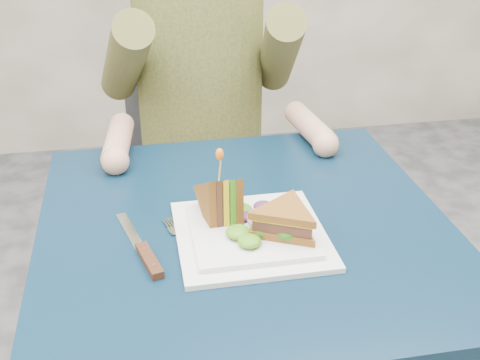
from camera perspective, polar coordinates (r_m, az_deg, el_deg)
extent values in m
cube|color=black|center=(1.12, 0.47, -4.65)|extent=(0.75, 0.75, 0.03)
cylinder|color=#595B5E|center=(1.58, -13.54, -10.63)|extent=(0.04, 0.04, 0.70)
cylinder|color=#595B5E|center=(1.65, 9.32, -8.22)|extent=(0.04, 0.04, 0.70)
cube|color=#47474C|center=(1.81, -3.52, -0.63)|extent=(0.42, 0.40, 0.04)
cube|color=#47474C|center=(1.87, -4.46, 8.72)|extent=(0.42, 0.03, 0.46)
cylinder|color=#47474C|center=(1.79, -8.39, -10.34)|extent=(0.02, 0.02, 0.43)
cylinder|color=#47474C|center=(1.83, 3.08, -9.14)|extent=(0.02, 0.02, 0.43)
cylinder|color=#47474C|center=(2.07, -8.91, -4.54)|extent=(0.02, 0.02, 0.43)
cylinder|color=#47474C|center=(2.10, 0.95, -3.62)|extent=(0.02, 0.02, 0.43)
cylinder|color=brown|center=(1.63, -3.86, 12.07)|extent=(0.34, 0.34, 0.52)
cylinder|color=brown|center=(1.53, -10.84, 11.14)|extent=(0.15, 0.39, 0.31)
cylinder|color=tan|center=(1.39, -11.47, 3.66)|extent=(0.08, 0.20, 0.06)
sphere|color=tan|center=(1.30, -11.74, 1.76)|extent=(0.06, 0.06, 0.06)
cylinder|color=brown|center=(1.58, 3.74, 12.06)|extent=(0.15, 0.39, 0.31)
cylinder|color=tan|center=(1.45, 6.65, 5.06)|extent=(0.08, 0.20, 0.06)
sphere|color=tan|center=(1.36, 8.12, 3.36)|extent=(0.06, 0.06, 0.06)
cube|color=white|center=(1.06, 1.03, -5.25)|extent=(0.26, 0.26, 0.01)
cube|color=white|center=(1.06, 1.03, -4.79)|extent=(0.21, 0.21, 0.01)
cube|color=silver|center=(1.03, -4.55, -6.97)|extent=(0.05, 0.11, 0.00)
cube|color=silver|center=(1.09, -6.17, -4.75)|extent=(0.03, 0.03, 0.00)
cube|color=silver|center=(1.10, -7.05, -4.16)|extent=(0.01, 0.03, 0.00)
cube|color=silver|center=(1.11, -6.81, -4.10)|extent=(0.01, 0.03, 0.00)
cube|color=silver|center=(1.11, -6.57, -4.04)|extent=(0.01, 0.03, 0.00)
cube|color=silver|center=(1.11, -6.32, -3.98)|extent=(0.01, 0.03, 0.00)
cube|color=silver|center=(1.10, -10.32, -4.87)|extent=(0.05, 0.14, 0.00)
cube|color=black|center=(1.01, -8.59, -7.55)|extent=(0.04, 0.10, 0.01)
cylinder|color=silver|center=(1.02, -9.07, -6.49)|extent=(0.01, 0.01, 0.00)
cylinder|color=silver|center=(0.99, -8.16, -7.99)|extent=(0.01, 0.01, 0.00)
cylinder|color=tan|center=(1.04, -1.92, 1.06)|extent=(0.01, 0.01, 0.06)
ellipsoid|color=orange|center=(1.03, -1.94, 2.45)|extent=(0.01, 0.01, 0.02)
torus|color=#9E4C7A|center=(1.05, 1.79, -3.65)|extent=(0.04, 0.04, 0.02)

